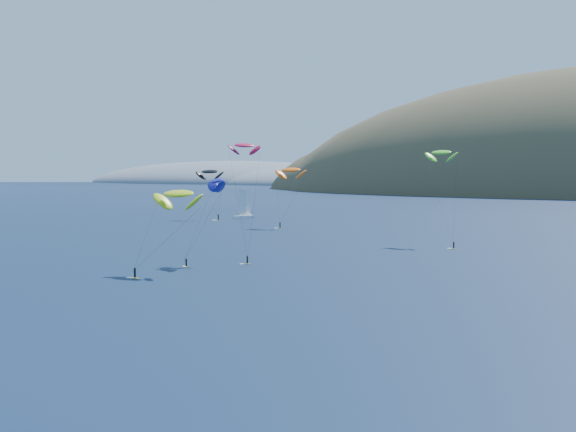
% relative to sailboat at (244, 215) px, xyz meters
% --- Properties ---
extents(headland, '(460.00, 250.00, 60.00)m').
position_rel_sailboat_xyz_m(headland, '(-352.53, 558.18, -4.31)').
color(headland, slate).
rests_on(headland, ground).
extents(sailboat, '(9.66, 8.62, 11.53)m').
position_rel_sailboat_xyz_m(sailboat, '(0.00, 0.00, 0.00)').
color(sailboat, white).
rests_on(sailboat, ground).
extents(kitesurfer_1, '(9.90, 8.27, 20.06)m').
position_rel_sailboat_xyz_m(kitesurfer_1, '(37.47, -31.98, 16.43)').
color(kitesurfer_1, yellow).
rests_on(kitesurfer_1, ground).
extents(kitesurfer_2, '(9.43, 11.94, 16.18)m').
position_rel_sailboat_xyz_m(kitesurfer_2, '(72.45, -132.61, 12.66)').
color(kitesurfer_2, yellow).
rests_on(kitesurfer_2, ground).
extents(kitesurfer_3, '(10.99, 11.86, 23.79)m').
position_rel_sailboat_xyz_m(kitesurfer_3, '(94.21, -60.11, 20.67)').
color(kitesurfer_3, yellow).
rests_on(kitesurfer_3, ground).
extents(kitesurfer_9, '(7.37, 8.62, 24.10)m').
position_rel_sailboat_xyz_m(kitesurfer_9, '(72.21, -111.34, 21.35)').
color(kitesurfer_9, yellow).
rests_on(kitesurfer_9, ground).
extents(kitesurfer_10, '(7.67, 11.62, 17.64)m').
position_rel_sailboat_xyz_m(kitesurfer_10, '(70.51, -118.36, 14.65)').
color(kitesurfer_10, yellow).
rests_on(kitesurfer_10, ground).
extents(kitesurfer_12, '(11.75, 7.40, 19.30)m').
position_rel_sailboat_xyz_m(kitesurfer_12, '(-5.85, -12.99, 15.70)').
color(kitesurfer_12, yellow).
rests_on(kitesurfer_12, ground).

